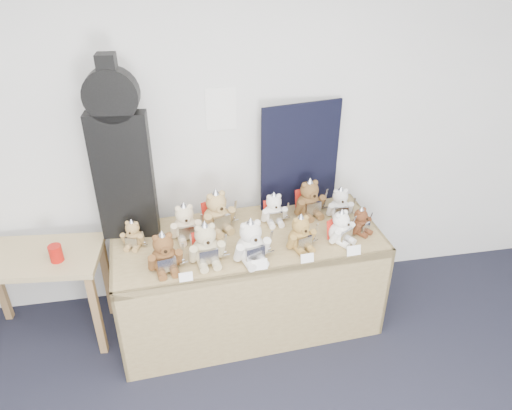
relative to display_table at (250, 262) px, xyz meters
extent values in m
plane|color=white|center=(-0.44, 0.54, 0.75)|extent=(6.00, 0.00, 6.00)
cube|color=white|center=(-0.10, 0.53, 0.91)|extent=(0.21, 0.00, 0.30)
cube|color=olive|center=(0.00, 0.08, 0.13)|extent=(1.87, 0.87, 0.06)
cube|color=olive|center=(0.02, -0.29, -0.22)|extent=(1.82, 0.13, 0.76)
cube|color=olive|center=(-0.91, 0.02, -0.22)|extent=(0.07, 0.76, 0.76)
cube|color=olive|center=(0.90, 0.13, -0.22)|extent=(0.07, 0.76, 0.76)
cube|color=#A18456|center=(-1.42, 0.19, 0.10)|extent=(0.90, 0.56, 0.04)
cube|color=olive|center=(-1.06, -0.05, -0.26)|extent=(0.05, 0.05, 0.68)
cube|color=olive|center=(-1.02, 0.34, -0.26)|extent=(0.05, 0.05, 0.68)
cube|color=black|center=(-0.78, 0.26, 0.60)|extent=(0.38, 0.15, 0.87)
cylinder|color=black|center=(-0.78, 0.26, 1.15)|extent=(0.34, 0.14, 0.33)
cube|color=black|center=(-0.78, 0.26, 1.28)|extent=(0.12, 0.11, 0.22)
cube|color=black|center=(0.44, 0.45, 0.56)|extent=(0.59, 0.11, 0.79)
cylinder|color=#B0110B|center=(-1.26, 0.10, 0.17)|extent=(0.09, 0.09, 0.11)
ellipsoid|color=brown|center=(-0.56, -0.17, 0.24)|extent=(0.20, 0.18, 0.17)
sphere|color=brown|center=(-0.56, -0.17, 0.35)|extent=(0.13, 0.13, 0.13)
cylinder|color=brown|center=(-0.55, -0.23, 0.34)|extent=(0.06, 0.04, 0.05)
sphere|color=black|center=(-0.55, -0.25, 0.34)|extent=(0.02, 0.02, 0.02)
sphere|color=brown|center=(-0.60, -0.18, 0.40)|extent=(0.04, 0.04, 0.04)
sphere|color=brown|center=(-0.52, -0.17, 0.40)|extent=(0.04, 0.04, 0.04)
cylinder|color=brown|center=(-0.64, -0.21, 0.25)|extent=(0.07, 0.10, 0.13)
cylinder|color=brown|center=(-0.48, -0.18, 0.25)|extent=(0.07, 0.10, 0.13)
cylinder|color=brown|center=(-0.59, -0.24, 0.19)|extent=(0.07, 0.12, 0.05)
cylinder|color=brown|center=(-0.51, -0.23, 0.19)|extent=(0.07, 0.12, 0.05)
cube|color=silver|center=(-0.55, -0.24, 0.24)|extent=(0.11, 0.04, 0.10)
cone|color=silver|center=(-0.56, -0.17, 0.41)|extent=(0.11, 0.11, 0.08)
cube|color=silver|center=(-0.45, -0.19, 0.27)|extent=(0.02, 0.04, 0.18)
cube|color=silver|center=(-0.45, -0.19, 0.20)|extent=(0.05, 0.02, 0.01)
ellipsoid|color=tan|center=(-0.30, -0.14, 0.24)|extent=(0.20, 0.18, 0.18)
sphere|color=tan|center=(-0.30, -0.14, 0.36)|extent=(0.14, 0.14, 0.14)
cylinder|color=tan|center=(-0.30, -0.20, 0.35)|extent=(0.06, 0.04, 0.06)
sphere|color=black|center=(-0.29, -0.22, 0.35)|extent=(0.02, 0.02, 0.02)
sphere|color=tan|center=(-0.35, -0.14, 0.42)|extent=(0.04, 0.04, 0.04)
sphere|color=tan|center=(-0.26, -0.13, 0.42)|extent=(0.04, 0.04, 0.04)
cylinder|color=tan|center=(-0.39, -0.17, 0.25)|extent=(0.06, 0.11, 0.14)
cylinder|color=tan|center=(-0.21, -0.15, 0.25)|extent=(0.06, 0.11, 0.14)
cylinder|color=tan|center=(-0.34, -0.21, 0.19)|extent=(0.07, 0.13, 0.06)
cylinder|color=tan|center=(-0.25, -0.20, 0.19)|extent=(0.07, 0.13, 0.06)
cube|color=silver|center=(-0.29, -0.21, 0.25)|extent=(0.12, 0.04, 0.10)
cone|color=silver|center=(-0.30, -0.14, 0.42)|extent=(0.12, 0.12, 0.09)
cube|color=silver|center=(-0.18, -0.16, 0.28)|extent=(0.02, 0.05, 0.19)
cube|color=silver|center=(-0.18, -0.16, 0.20)|extent=(0.06, 0.01, 0.01)
cube|color=red|center=(-0.31, -0.07, 0.26)|extent=(0.15, 0.05, 0.17)
ellipsoid|color=silver|center=(-0.03, -0.17, 0.24)|extent=(0.22, 0.20, 0.19)
sphere|color=silver|center=(-0.03, -0.17, 0.37)|extent=(0.14, 0.14, 0.14)
cylinder|color=silver|center=(-0.01, -0.23, 0.36)|extent=(0.06, 0.04, 0.06)
sphere|color=black|center=(-0.01, -0.25, 0.36)|extent=(0.02, 0.02, 0.02)
sphere|color=silver|center=(-0.07, -0.18, 0.43)|extent=(0.04, 0.04, 0.04)
sphere|color=silver|center=(0.02, -0.16, 0.43)|extent=(0.04, 0.04, 0.04)
cylinder|color=silver|center=(-0.11, -0.21, 0.25)|extent=(0.08, 0.11, 0.14)
cylinder|color=silver|center=(0.07, -0.17, 0.25)|extent=(0.08, 0.11, 0.14)
cylinder|color=silver|center=(-0.05, -0.24, 0.19)|extent=(0.08, 0.13, 0.06)
cylinder|color=silver|center=(0.03, -0.22, 0.19)|extent=(0.08, 0.13, 0.06)
cube|color=silver|center=(-0.01, -0.24, 0.25)|extent=(0.12, 0.05, 0.10)
cone|color=silver|center=(-0.03, -0.17, 0.43)|extent=(0.12, 0.12, 0.09)
cube|color=silver|center=(0.10, -0.18, 0.28)|extent=(0.03, 0.05, 0.20)
cube|color=silver|center=(0.10, -0.18, 0.21)|extent=(0.06, 0.02, 0.01)
ellipsoid|color=olive|center=(0.31, -0.10, 0.23)|extent=(0.19, 0.17, 0.16)
sphere|color=olive|center=(0.31, -0.10, 0.34)|extent=(0.12, 0.12, 0.12)
cylinder|color=olive|center=(0.33, -0.14, 0.33)|extent=(0.05, 0.04, 0.05)
sphere|color=black|center=(0.33, -0.16, 0.33)|extent=(0.02, 0.02, 0.02)
sphere|color=olive|center=(0.28, -0.11, 0.38)|extent=(0.04, 0.04, 0.04)
sphere|color=olive|center=(0.35, -0.09, 0.38)|extent=(0.04, 0.04, 0.04)
cylinder|color=olive|center=(0.25, -0.14, 0.24)|extent=(0.07, 0.10, 0.12)
cylinder|color=olive|center=(0.39, -0.10, 0.24)|extent=(0.07, 0.10, 0.12)
cylinder|color=olive|center=(0.29, -0.16, 0.18)|extent=(0.07, 0.11, 0.05)
cylinder|color=olive|center=(0.36, -0.14, 0.18)|extent=(0.07, 0.11, 0.05)
cube|color=silver|center=(0.33, -0.16, 0.23)|extent=(0.10, 0.05, 0.09)
cone|color=silver|center=(0.31, -0.10, 0.38)|extent=(0.10, 0.10, 0.08)
cube|color=silver|center=(0.42, -0.10, 0.26)|extent=(0.02, 0.04, 0.17)
cube|color=silver|center=(0.42, -0.10, 0.20)|extent=(0.05, 0.02, 0.01)
ellipsoid|color=white|center=(0.59, -0.08, 0.23)|extent=(0.20, 0.19, 0.15)
sphere|color=white|center=(0.59, -0.08, 0.33)|extent=(0.11, 0.11, 0.11)
cylinder|color=white|center=(0.62, -0.12, 0.32)|extent=(0.05, 0.05, 0.05)
sphere|color=black|center=(0.63, -0.13, 0.32)|extent=(0.02, 0.02, 0.02)
sphere|color=white|center=(0.56, -0.09, 0.37)|extent=(0.04, 0.04, 0.04)
sphere|color=white|center=(0.63, -0.06, 0.37)|extent=(0.04, 0.04, 0.04)
cylinder|color=white|center=(0.54, -0.13, 0.24)|extent=(0.08, 0.09, 0.11)
cylinder|color=white|center=(0.67, -0.05, 0.24)|extent=(0.08, 0.09, 0.11)
cylinder|color=white|center=(0.59, -0.14, 0.18)|extent=(0.09, 0.11, 0.05)
cylinder|color=white|center=(0.65, -0.10, 0.18)|extent=(0.09, 0.11, 0.05)
cube|color=silver|center=(0.63, -0.13, 0.23)|extent=(0.09, 0.07, 0.08)
cone|color=silver|center=(0.59, -0.08, 0.38)|extent=(0.09, 0.09, 0.07)
cube|color=silver|center=(0.69, -0.05, 0.26)|extent=(0.03, 0.04, 0.16)
cube|color=silver|center=(0.69, -0.05, 0.20)|extent=(0.04, 0.03, 0.01)
cube|color=red|center=(0.56, -0.03, 0.24)|extent=(0.12, 0.09, 0.14)
ellipsoid|color=#59321E|center=(0.76, 0.00, 0.22)|extent=(0.16, 0.16, 0.12)
sphere|color=#59321E|center=(0.76, 0.00, 0.30)|extent=(0.09, 0.09, 0.09)
cylinder|color=#59321E|center=(0.78, -0.04, 0.29)|extent=(0.04, 0.04, 0.04)
sphere|color=black|center=(0.79, -0.05, 0.29)|extent=(0.01, 0.01, 0.01)
sphere|color=#59321E|center=(0.74, -0.02, 0.33)|extent=(0.03, 0.03, 0.03)
sphere|color=#59321E|center=(0.79, 0.01, 0.33)|extent=(0.03, 0.03, 0.03)
cylinder|color=#59321E|center=(0.72, -0.05, 0.22)|extent=(0.07, 0.08, 0.09)
cylinder|color=#59321E|center=(0.82, 0.02, 0.22)|extent=(0.07, 0.08, 0.09)
cylinder|color=#59321E|center=(0.76, -0.06, 0.18)|extent=(0.08, 0.09, 0.04)
cylinder|color=#59321E|center=(0.81, -0.02, 0.18)|extent=(0.08, 0.09, 0.04)
cube|color=silver|center=(0.79, -0.04, 0.22)|extent=(0.08, 0.06, 0.07)
cone|color=silver|center=(0.76, 0.00, 0.34)|extent=(0.08, 0.08, 0.06)
cube|color=silver|center=(0.84, 0.02, 0.24)|extent=(0.03, 0.03, 0.13)
cube|color=silver|center=(0.84, 0.02, 0.19)|extent=(0.03, 0.02, 0.01)
ellipsoid|color=beige|center=(-0.42, 0.15, 0.23)|extent=(0.18, 0.16, 0.17)
sphere|color=beige|center=(-0.42, 0.15, 0.35)|extent=(0.12, 0.12, 0.12)
cylinder|color=beige|center=(-0.41, 0.10, 0.34)|extent=(0.05, 0.03, 0.05)
sphere|color=black|center=(-0.41, 0.08, 0.34)|extent=(0.02, 0.02, 0.02)
sphere|color=beige|center=(-0.46, 0.15, 0.40)|extent=(0.04, 0.04, 0.04)
sphere|color=beige|center=(-0.38, 0.15, 0.40)|extent=(0.04, 0.04, 0.04)
cylinder|color=beige|center=(-0.49, 0.12, 0.24)|extent=(0.06, 0.10, 0.13)
cylinder|color=beige|center=(-0.33, 0.14, 0.24)|extent=(0.06, 0.10, 0.13)
cylinder|color=beige|center=(-0.45, 0.09, 0.19)|extent=(0.06, 0.11, 0.05)
cylinder|color=beige|center=(-0.37, 0.10, 0.19)|extent=(0.06, 0.11, 0.05)
cube|color=silver|center=(-0.41, 0.08, 0.24)|extent=(0.11, 0.03, 0.09)
cone|color=silver|center=(-0.42, 0.15, 0.40)|extent=(0.11, 0.11, 0.08)
cube|color=silver|center=(-0.31, 0.13, 0.27)|extent=(0.02, 0.04, 0.18)
cube|color=silver|center=(-0.31, 0.13, 0.20)|extent=(0.05, 0.01, 0.01)
ellipsoid|color=tan|center=(-0.20, 0.22, 0.24)|extent=(0.24, 0.22, 0.19)
sphere|color=tan|center=(-0.20, 0.22, 0.37)|extent=(0.14, 0.14, 0.14)
cylinder|color=tan|center=(-0.17, 0.16, 0.36)|extent=(0.07, 0.05, 0.06)
sphere|color=black|center=(-0.17, 0.14, 0.36)|extent=(0.02, 0.02, 0.02)
sphere|color=tan|center=(-0.24, 0.20, 0.43)|extent=(0.05, 0.05, 0.05)
sphere|color=tan|center=(-0.15, 0.23, 0.43)|extent=(0.05, 0.05, 0.05)
cylinder|color=tan|center=(-0.27, 0.16, 0.25)|extent=(0.09, 0.12, 0.14)
cylinder|color=tan|center=(-0.10, 0.23, 0.25)|extent=(0.09, 0.12, 0.14)
cylinder|color=tan|center=(-0.21, 0.14, 0.19)|extent=(0.10, 0.14, 0.06)
cylinder|color=tan|center=(-0.13, 0.17, 0.19)|extent=(0.10, 0.14, 0.06)
cube|color=silver|center=(-0.17, 0.15, 0.25)|extent=(0.12, 0.06, 0.11)
cone|color=silver|center=(-0.20, 0.22, 0.43)|extent=(0.12, 0.12, 0.09)
cube|color=silver|center=(-0.07, 0.22, 0.28)|extent=(0.03, 0.05, 0.20)
cube|color=silver|center=(-0.07, 0.22, 0.21)|extent=(0.06, 0.03, 0.01)
cube|color=red|center=(-0.22, 0.29, 0.26)|extent=(0.16, 0.09, 0.17)
ellipsoid|color=white|center=(0.21, 0.23, 0.23)|extent=(0.15, 0.13, 0.15)
sphere|color=white|center=(0.21, 0.23, 0.32)|extent=(0.11, 0.11, 0.11)
cylinder|color=white|center=(0.21, 0.19, 0.32)|extent=(0.05, 0.03, 0.05)
sphere|color=black|center=(0.21, 0.17, 0.32)|extent=(0.02, 0.02, 0.02)
sphere|color=white|center=(0.17, 0.23, 0.37)|extent=(0.03, 0.03, 0.03)
sphere|color=white|center=(0.24, 0.24, 0.37)|extent=(0.03, 0.03, 0.03)
cylinder|color=white|center=(0.14, 0.21, 0.23)|extent=(0.05, 0.08, 0.11)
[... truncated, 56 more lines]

